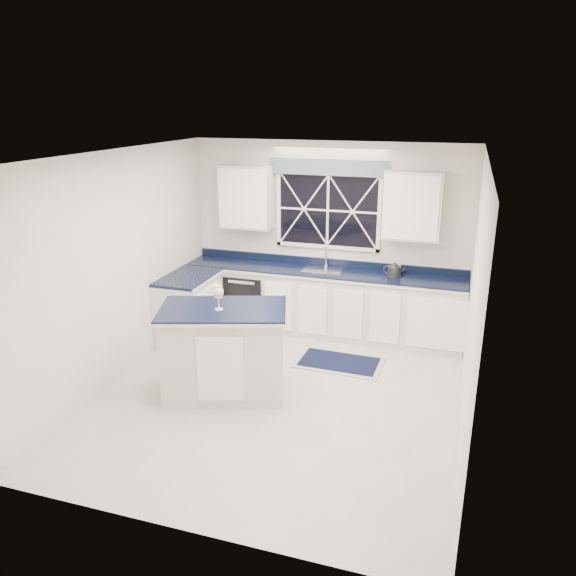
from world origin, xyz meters
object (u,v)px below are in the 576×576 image
(island, at_px, (224,351))
(wine_glass, at_px, (218,293))
(kettle, at_px, (394,270))
(dishwasher, at_px, (250,298))
(faucet, at_px, (326,256))
(soap_bottle, at_px, (397,267))

(island, distance_m, wine_glass, 0.71)
(kettle, xyz_separation_m, wine_glass, (-1.64, -2.12, 0.19))
(dishwasher, bearing_deg, wine_glass, -77.57)
(faucet, bearing_deg, wine_glass, -105.45)
(island, bearing_deg, dishwasher, 85.76)
(dishwasher, height_order, kettle, kettle)
(faucet, distance_m, wine_glass, 2.39)
(faucet, relative_size, island, 0.19)
(kettle, height_order, soap_bottle, kettle)
(island, distance_m, soap_bottle, 2.81)
(island, relative_size, soap_bottle, 7.85)
(faucet, xyz_separation_m, wine_glass, (-0.64, -2.30, 0.13))
(soap_bottle, bearing_deg, kettle, -99.06)
(dishwasher, distance_m, wine_glass, 2.31)
(dishwasher, distance_m, soap_bottle, 2.22)
(wine_glass, relative_size, soap_bottle, 1.38)
(kettle, xyz_separation_m, soap_bottle, (0.02, 0.15, 0.01))
(kettle, relative_size, soap_bottle, 1.45)
(kettle, bearing_deg, island, -117.54)
(dishwasher, height_order, wine_glass, wine_glass)
(wine_glass, height_order, soap_bottle, wine_glass)
(island, height_order, wine_glass, wine_glass)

